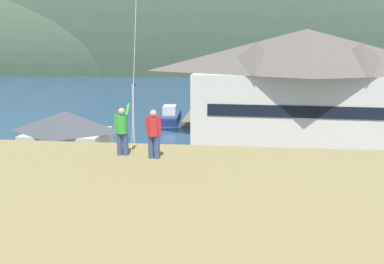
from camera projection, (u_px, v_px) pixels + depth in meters
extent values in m
plane|color=#66604C|center=(184.00, 223.00, 24.15)|extent=(600.00, 600.00, 0.00)
cube|color=gray|center=(193.00, 192.00, 29.00)|extent=(40.00, 20.00, 0.10)
cube|color=navy|center=(225.00, 93.00, 82.39)|extent=(360.00, 84.00, 0.03)
ellipsoid|color=#3D4C38|center=(26.00, 70.00, 144.04)|extent=(144.86, 47.67, 54.89)
ellipsoid|color=#3D4C38|center=(138.00, 70.00, 145.37)|extent=(144.95, 53.94, 92.77)
ellipsoid|color=#3D4C38|center=(227.00, 71.00, 140.60)|extent=(124.85, 51.97, 89.67)
cube|color=beige|center=(303.00, 108.00, 42.59)|extent=(21.72, 10.11, 7.04)
cube|color=black|center=(308.00, 112.00, 37.97)|extent=(18.17, 0.76, 1.10)
pyramid|color=#60564C|center=(306.00, 51.00, 41.39)|extent=(23.04, 11.09, 4.20)
pyramid|color=#60564C|center=(256.00, 58.00, 40.66)|extent=(5.31, 5.31, 2.94)
pyramid|color=#60564C|center=(361.00, 58.00, 39.23)|extent=(5.31, 5.31, 2.94)
cube|color=beige|center=(68.00, 152.00, 33.06)|extent=(6.04, 4.62, 3.29)
pyramid|color=#47474C|center=(66.00, 121.00, 32.54)|extent=(6.52, 5.08, 1.58)
cube|color=black|center=(57.00, 167.00, 30.94)|extent=(1.10, 0.08, 2.31)
cube|color=#338475|center=(227.00, 123.00, 45.39)|extent=(5.12, 4.61, 3.01)
pyramid|color=#47474C|center=(228.00, 103.00, 44.93)|extent=(5.54, 5.05, 1.35)
cube|color=black|center=(223.00, 131.00, 43.66)|extent=(1.09, 0.26, 2.11)
cube|color=#70604C|center=(199.00, 116.00, 55.73)|extent=(3.20, 11.68, 0.70)
cube|color=navy|center=(170.00, 118.00, 53.93)|extent=(2.72, 7.24, 0.90)
cube|color=navy|center=(170.00, 114.00, 53.81)|extent=(2.63, 7.02, 0.16)
cube|color=silver|center=(170.00, 110.00, 53.16)|extent=(1.72, 2.23, 1.10)
cube|color=#B28923|center=(179.00, 173.00, 30.47)|extent=(4.25, 1.91, 0.80)
cube|color=olive|center=(181.00, 163.00, 30.30)|extent=(2.14, 1.66, 0.70)
cube|color=black|center=(181.00, 164.00, 30.31)|extent=(2.19, 1.69, 0.32)
cylinder|color=black|center=(163.00, 174.00, 31.57)|extent=(0.65, 0.24, 0.64)
cylinder|color=black|center=(158.00, 182.00, 29.78)|extent=(0.65, 0.24, 0.64)
cylinder|color=black|center=(199.00, 175.00, 31.33)|extent=(0.65, 0.24, 0.64)
cylinder|color=black|center=(197.00, 183.00, 29.55)|extent=(0.65, 0.24, 0.64)
cylinder|color=black|center=(382.00, 211.00, 24.75)|extent=(0.65, 0.25, 0.64)
cube|color=slate|center=(265.00, 212.00, 23.69)|extent=(4.35, 2.20, 0.80)
cube|color=#5B5B5F|center=(263.00, 199.00, 23.56)|extent=(2.24, 1.79, 0.70)
cube|color=black|center=(263.00, 199.00, 23.56)|extent=(2.29, 1.83, 0.32)
cylinder|color=black|center=(290.00, 228.00, 22.61)|extent=(0.66, 0.28, 0.64)
cylinder|color=black|center=(290.00, 214.00, 24.37)|extent=(0.66, 0.28, 0.64)
cylinder|color=black|center=(239.00, 223.00, 23.17)|extent=(0.66, 0.28, 0.64)
cylinder|color=black|center=(242.00, 210.00, 24.93)|extent=(0.66, 0.28, 0.64)
cube|color=#9EA3A8|center=(70.00, 209.00, 24.04)|extent=(4.36, 2.21, 0.80)
cube|color=gray|center=(72.00, 197.00, 23.88)|extent=(2.25, 1.80, 0.70)
cube|color=black|center=(72.00, 197.00, 23.88)|extent=(2.29, 1.84, 0.32)
cylinder|color=black|center=(52.00, 209.00, 25.04)|extent=(0.66, 0.28, 0.64)
cylinder|color=black|center=(41.00, 222.00, 23.25)|extent=(0.66, 0.28, 0.64)
cylinder|color=black|center=(98.00, 210.00, 25.00)|extent=(0.66, 0.28, 0.64)
cylinder|color=black|center=(91.00, 223.00, 23.20)|extent=(0.66, 0.28, 0.64)
cube|color=#236633|center=(255.00, 177.00, 29.64)|extent=(4.29, 2.01, 0.80)
cube|color=#1E562B|center=(257.00, 167.00, 29.46)|extent=(2.18, 1.70, 0.70)
cube|color=black|center=(257.00, 167.00, 29.47)|extent=(2.22, 1.74, 0.32)
cylinder|color=black|center=(236.00, 177.00, 30.83)|extent=(0.65, 0.25, 0.64)
cylinder|color=black|center=(234.00, 186.00, 29.06)|extent=(0.65, 0.25, 0.64)
cylinder|color=black|center=(274.00, 179.00, 30.39)|extent=(0.65, 0.25, 0.64)
cylinder|color=black|center=(274.00, 188.00, 28.62)|extent=(0.65, 0.25, 0.64)
cylinder|color=black|center=(9.00, 203.00, 25.95)|extent=(0.64, 0.22, 0.64)
cylinder|color=black|center=(24.00, 193.00, 27.73)|extent=(0.64, 0.22, 0.64)
cube|color=#236633|center=(152.00, 209.00, 24.00)|extent=(4.24, 1.89, 0.80)
cube|color=#1E562B|center=(149.00, 197.00, 23.86)|extent=(2.13, 1.64, 0.70)
cube|color=black|center=(149.00, 197.00, 23.87)|extent=(2.18, 1.68, 0.32)
cylinder|color=black|center=(173.00, 224.00, 23.02)|extent=(0.64, 0.23, 0.64)
cylinder|color=black|center=(178.00, 211.00, 24.79)|extent=(0.64, 0.23, 0.64)
cylinder|color=black|center=(124.00, 221.00, 23.38)|extent=(0.64, 0.23, 0.64)
cylinder|color=black|center=(133.00, 209.00, 25.16)|extent=(0.64, 0.23, 0.64)
cylinder|color=#ADADB2|center=(134.00, 125.00, 34.22)|extent=(0.16, 0.16, 6.70)
cube|color=#4C4C51|center=(134.00, 85.00, 33.87)|extent=(0.24, 0.70, 0.20)
cylinder|color=#384770|center=(120.00, 144.00, 15.43)|extent=(0.20, 0.20, 0.82)
cylinder|color=#384770|center=(126.00, 144.00, 15.41)|extent=(0.20, 0.20, 0.82)
cylinder|color=green|center=(122.00, 124.00, 15.27)|extent=(0.40, 0.40, 0.64)
sphere|color=tan|center=(122.00, 111.00, 15.16)|extent=(0.24, 0.24, 0.24)
cylinder|color=green|center=(128.00, 110.00, 15.32)|extent=(0.14, 0.56, 0.43)
cylinder|color=green|center=(116.00, 122.00, 15.26)|extent=(0.11, 0.11, 0.60)
cylinder|color=#384770|center=(151.00, 147.00, 15.04)|extent=(0.20, 0.20, 0.82)
cylinder|color=#384770|center=(157.00, 147.00, 14.99)|extent=(0.20, 0.20, 0.82)
cylinder|color=red|center=(154.00, 127.00, 14.86)|extent=(0.40, 0.40, 0.64)
sphere|color=tan|center=(153.00, 113.00, 14.76)|extent=(0.24, 0.24, 0.24)
cylinder|color=red|center=(148.00, 125.00, 14.89)|extent=(0.11, 0.11, 0.60)
cylinder|color=red|center=(160.00, 125.00, 14.80)|extent=(0.11, 0.11, 0.60)
cylinder|color=silver|center=(135.00, 41.00, 16.58)|extent=(0.41, 3.51, 8.11)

